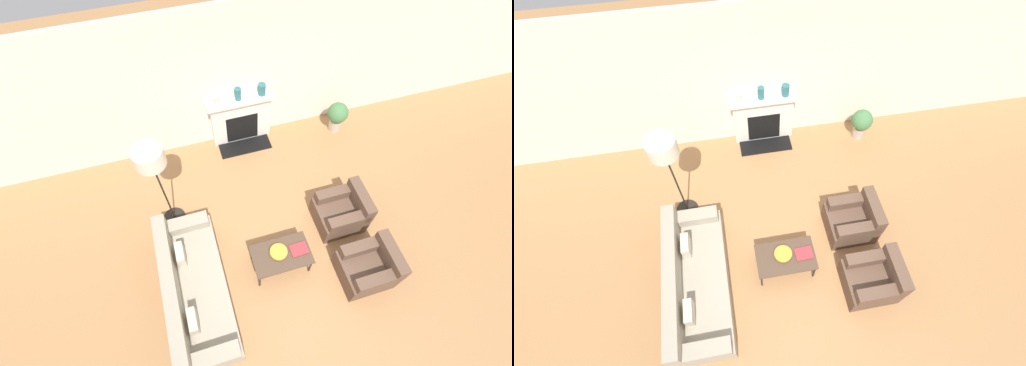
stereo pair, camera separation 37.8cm
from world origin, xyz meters
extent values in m
plane|color=#A87547|center=(0.00, 0.00, 0.00)|extent=(18.00, 18.00, 0.00)
cube|color=silver|center=(0.00, 3.19, 1.45)|extent=(18.00, 0.06, 2.90)
cube|color=silver|center=(-0.12, 3.06, 0.51)|extent=(1.19, 0.20, 1.03)
cube|color=black|center=(-0.12, 2.97, 0.37)|extent=(0.65, 0.04, 0.67)
cube|color=black|center=(-0.12, 2.78, 0.01)|extent=(1.07, 0.40, 0.02)
cube|color=silver|center=(-0.12, 3.03, 1.05)|extent=(1.31, 0.28, 0.05)
cube|color=#9E937F|center=(-1.63, 0.03, 0.23)|extent=(0.88, 2.25, 0.45)
cube|color=#9E937F|center=(-1.98, 0.03, 0.66)|extent=(0.20, 2.25, 0.42)
cube|color=#9E937F|center=(-1.63, -0.98, 0.55)|extent=(0.81, 0.22, 0.19)
cube|color=#9E937F|center=(-1.63, 1.05, 0.55)|extent=(0.81, 0.22, 0.19)
cube|color=#C0B49C|center=(-1.76, -0.47, 0.59)|extent=(0.12, 0.32, 0.28)
cube|color=#C0B49C|center=(-1.76, 0.54, 0.59)|extent=(0.12, 0.32, 0.28)
cube|color=brown|center=(1.01, -0.40, 0.21)|extent=(0.81, 0.73, 0.42)
cube|color=brown|center=(1.33, -0.40, 0.59)|extent=(0.18, 0.73, 0.36)
cube|color=brown|center=(1.01, -0.13, 0.51)|extent=(0.73, 0.18, 0.19)
cube|color=brown|center=(1.01, -0.68, 0.51)|extent=(0.73, 0.18, 0.19)
cube|color=brown|center=(1.01, 0.63, 0.21)|extent=(0.81, 0.73, 0.42)
cube|color=brown|center=(1.33, 0.63, 0.59)|extent=(0.18, 0.73, 0.36)
cube|color=brown|center=(1.01, 0.91, 0.51)|extent=(0.73, 0.18, 0.19)
cube|color=brown|center=(1.01, 0.36, 0.51)|extent=(0.73, 0.18, 0.19)
cube|color=#4C3828|center=(-0.25, 0.15, 0.44)|extent=(0.94, 0.57, 0.03)
cylinder|color=black|center=(-0.68, -0.10, 0.21)|extent=(0.03, 0.03, 0.42)
cylinder|color=black|center=(0.18, -0.10, 0.21)|extent=(0.03, 0.03, 0.42)
cylinder|color=black|center=(-0.68, 0.39, 0.21)|extent=(0.03, 0.03, 0.42)
cylinder|color=black|center=(0.18, 0.39, 0.21)|extent=(0.03, 0.03, 0.42)
cylinder|color=#BC8E2D|center=(-0.28, 0.18, 0.46)|extent=(0.10, 0.10, 0.01)
cylinder|color=#BC8E2D|center=(-0.28, 0.18, 0.49)|extent=(0.28, 0.28, 0.04)
cube|color=#9E2D33|center=(0.05, 0.14, 0.47)|extent=(0.28, 0.22, 0.02)
cylinder|color=black|center=(-1.81, 1.53, 0.01)|extent=(0.39, 0.39, 0.03)
cylinder|color=black|center=(-1.81, 1.53, 0.88)|extent=(0.03, 0.03, 1.69)
cylinder|color=beige|center=(-1.81, 1.53, 1.83)|extent=(0.45, 0.45, 0.29)
cylinder|color=beige|center=(-0.55, 3.06, 1.17)|extent=(0.12, 0.12, 0.17)
cylinder|color=#28666B|center=(-0.15, 3.06, 1.20)|extent=(0.12, 0.12, 0.25)
cylinder|color=#28666B|center=(0.32, 3.06, 1.19)|extent=(0.14, 0.14, 0.23)
cylinder|color=#B2A899|center=(1.87, 2.70, 0.14)|extent=(0.26, 0.26, 0.29)
sphere|color=#477A47|center=(1.87, 2.70, 0.48)|extent=(0.43, 0.43, 0.43)
camera|label=1|loc=(-1.20, -1.65, 5.61)|focal=24.00mm
camera|label=2|loc=(-0.84, -1.73, 5.61)|focal=24.00mm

